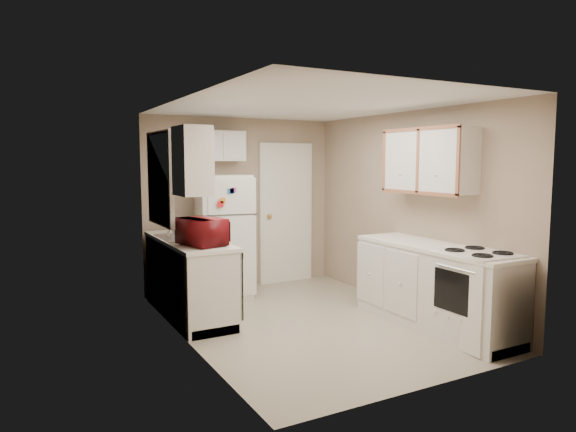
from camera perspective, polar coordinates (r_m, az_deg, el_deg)
name	(u,v)px	position (r m, az deg, el deg)	size (l,w,h in m)	color
floor	(309,322)	(5.89, 2.36, -11.65)	(3.80, 3.80, 0.00)	#B9AD94
ceiling	(310,105)	(5.64, 2.47, 12.23)	(3.80, 3.80, 0.00)	white
wall_left	(186,223)	(5.08, -11.30, -0.77)	(3.80, 3.80, 0.00)	tan
wall_right	(407,210)	(6.47, 13.13, 0.65)	(3.80, 3.80, 0.00)	tan
wall_back	(241,203)	(7.33, -5.20, 1.42)	(2.80, 2.80, 0.00)	tan
wall_front	(435,239)	(4.14, 15.99, -2.43)	(2.80, 2.80, 0.00)	tan
left_counter	(189,277)	(6.14, -10.95, -6.68)	(0.60, 1.80, 0.90)	silver
dishwasher	(231,282)	(5.67, -6.30, -7.25)	(0.03, 0.58, 0.72)	black
sink	(184,241)	(6.20, -11.44, -2.70)	(0.54, 0.74, 0.16)	gray
microwave	(202,231)	(5.56, -9.50, -1.69)	(0.29, 0.53, 0.35)	maroon
soap_bottle	(177,227)	(6.41, -12.23, -1.17)	(0.09, 0.10, 0.21)	white
window_blinds	(161,178)	(6.07, -13.94, 4.07)	(0.10, 0.98, 1.08)	silver
upper_cabinet_left	(192,161)	(5.30, -10.58, 6.03)	(0.30, 0.45, 0.70)	silver
refrigerator	(223,235)	(6.94, -7.20, -2.13)	(0.67, 0.65, 1.62)	white
cabinet_over_fridge	(218,146)	(7.02, -7.81, 7.71)	(0.70, 0.30, 0.40)	silver
interior_door	(286,214)	(7.62, -0.22, 0.26)	(0.86, 0.06, 2.08)	white
right_counter	(435,286)	(5.81, 15.97, -7.54)	(0.60, 2.00, 0.90)	silver
stove	(476,300)	(5.44, 20.20, -8.79)	(0.58, 0.71, 0.87)	white
upper_cabinet_right	(429,161)	(5.97, 15.38, 5.92)	(0.30, 1.20, 0.70)	silver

